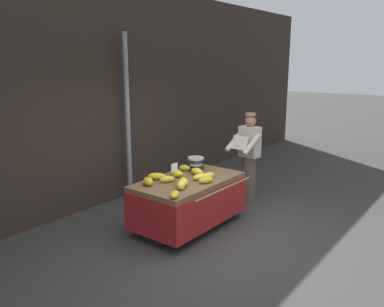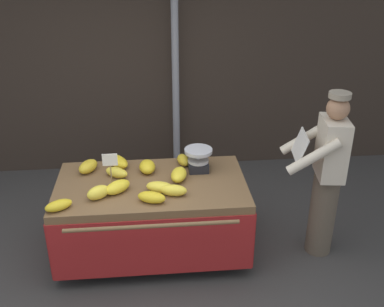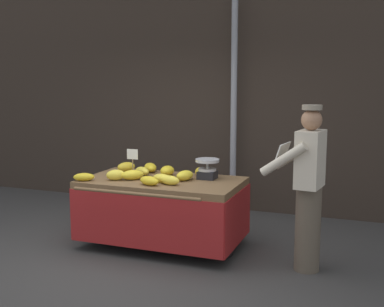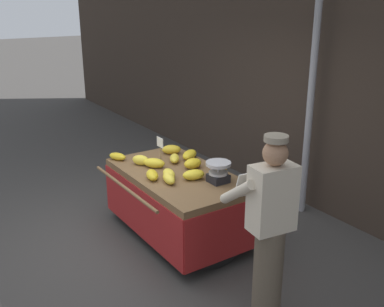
% 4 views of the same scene
% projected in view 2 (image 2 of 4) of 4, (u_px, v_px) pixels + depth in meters
% --- Properties ---
extents(ground_plane, '(60.00, 60.00, 0.00)m').
position_uv_depth(ground_plane, '(139.00, 302.00, 4.09)').
color(ground_plane, '#383533').
extents(back_wall, '(16.00, 0.24, 4.08)m').
position_uv_depth(back_wall, '(133.00, 16.00, 5.68)').
color(back_wall, '#332821').
rests_on(back_wall, ground).
extents(street_pole, '(0.09, 0.09, 3.18)m').
position_uv_depth(street_pole, '(175.00, 57.00, 5.64)').
color(street_pole, gray).
rests_on(street_pole, ground).
extents(banana_cart, '(1.85, 1.23, 0.81)m').
position_uv_depth(banana_cart, '(152.00, 202.00, 4.47)').
color(banana_cart, brown).
rests_on(banana_cart, ground).
extents(weighing_scale, '(0.28, 0.28, 0.24)m').
position_uv_depth(weighing_scale, '(198.00, 160.00, 4.57)').
color(weighing_scale, black).
rests_on(weighing_scale, banana_cart).
extents(price_sign, '(0.14, 0.01, 0.34)m').
position_uv_depth(price_sign, '(110.00, 163.00, 4.22)').
color(price_sign, '#997A51').
rests_on(price_sign, banana_cart).
extents(banana_bunch_0, '(0.24, 0.28, 0.12)m').
position_uv_depth(banana_bunch_0, '(88.00, 166.00, 4.56)').
color(banana_bunch_0, gold).
rests_on(banana_bunch_0, banana_cart).
extents(banana_bunch_1, '(0.25, 0.22, 0.12)m').
position_uv_depth(banana_bunch_1, '(98.00, 192.00, 4.10)').
color(banana_bunch_1, yellow).
rests_on(banana_bunch_1, banana_cart).
extents(banana_bunch_2, '(0.17, 0.23, 0.10)m').
position_uv_depth(banana_bunch_2, '(183.00, 160.00, 4.70)').
color(banana_bunch_2, gold).
rests_on(banana_bunch_2, banana_cart).
extents(banana_bunch_3, '(0.26, 0.15, 0.11)m').
position_uv_depth(banana_bunch_3, '(174.00, 190.00, 4.15)').
color(banana_bunch_3, yellow).
rests_on(banana_bunch_3, banana_cart).
extents(banana_bunch_4, '(0.29, 0.32, 0.11)m').
position_uv_depth(banana_bunch_4, '(118.00, 162.00, 4.67)').
color(banana_bunch_4, gold).
rests_on(banana_bunch_4, banana_cart).
extents(banana_bunch_5, '(0.21, 0.28, 0.12)m').
position_uv_depth(banana_bunch_5, '(179.00, 175.00, 4.41)').
color(banana_bunch_5, yellow).
rests_on(banana_bunch_5, banana_cart).
extents(banana_bunch_6, '(0.29, 0.20, 0.10)m').
position_uv_depth(banana_bunch_6, '(160.00, 187.00, 4.21)').
color(banana_bunch_6, yellow).
rests_on(banana_bunch_6, banana_cart).
extents(banana_bunch_7, '(0.29, 0.28, 0.12)m').
position_uv_depth(banana_bunch_7, '(118.00, 187.00, 4.20)').
color(banana_bunch_7, yellow).
rests_on(banana_bunch_7, banana_cart).
extents(banana_bunch_8, '(0.26, 0.21, 0.09)m').
position_uv_depth(banana_bunch_8, '(59.00, 205.00, 3.94)').
color(banana_bunch_8, gold).
rests_on(banana_bunch_8, banana_cart).
extents(banana_bunch_9, '(0.28, 0.21, 0.10)m').
position_uv_depth(banana_bunch_9, '(152.00, 197.00, 4.05)').
color(banana_bunch_9, gold).
rests_on(banana_bunch_9, banana_cart).
extents(banana_bunch_10, '(0.27, 0.23, 0.10)m').
position_uv_depth(banana_bunch_10, '(117.00, 172.00, 4.47)').
color(banana_bunch_10, yellow).
rests_on(banana_bunch_10, banana_cart).
extents(banana_bunch_11, '(0.17, 0.24, 0.12)m').
position_uv_depth(banana_bunch_11, '(147.00, 167.00, 4.55)').
color(banana_bunch_11, gold).
rests_on(banana_bunch_11, banana_cart).
extents(vendor_person, '(0.62, 0.57, 1.71)m').
position_uv_depth(vendor_person, '(326.00, 176.00, 4.38)').
color(vendor_person, brown).
rests_on(vendor_person, ground).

